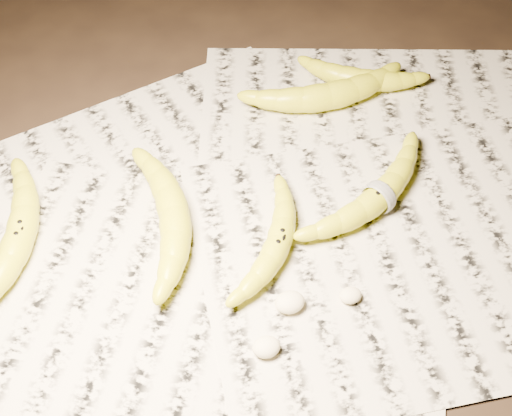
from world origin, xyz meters
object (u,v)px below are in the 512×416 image
object	(u,v)px
banana_left_b	(174,214)
banana_center	(278,241)
banana_upper_b	(360,77)
banana_left_a	(19,235)
banana_upper_a	(328,94)
banana_taped	(379,195)

from	to	relation	value
banana_left_b	banana_center	bearing A→B (deg)	-118.45
banana_center	banana_upper_b	size ratio (longest dim) A/B	1.07
banana_upper_b	banana_center	bearing A→B (deg)	-99.80
banana_left_a	banana_left_b	bearing A→B (deg)	-78.17
banana_left_a	banana_upper_a	size ratio (longest dim) A/B	1.02
banana_upper_a	banana_upper_b	size ratio (longest dim) A/B	1.29
banana_upper_a	banana_upper_b	distance (m)	0.07
banana_center	banana_taped	xyz separation A→B (m)	(0.15, 0.03, 0.00)
banana_taped	banana_left_a	bearing A→B (deg)	141.77
banana_left_a	banana_upper_a	distance (m)	0.47
banana_taped	banana_upper_a	distance (m)	0.20
banana_left_a	banana_upper_a	xyz separation A→B (m)	(0.45, 0.13, 0.00)
banana_upper_b	banana_left_a	bearing A→B (deg)	-133.27
banana_left_b	banana_upper_b	bearing A→B (deg)	-55.66
banana_left_b	banana_center	size ratio (longest dim) A/B	1.18
banana_left_a	banana_center	world-z (taller)	banana_left_a
banana_left_a	banana_upper_b	size ratio (longest dim) A/B	1.32
banana_center	banana_upper_a	size ratio (longest dim) A/B	0.83
banana_left_a	banana_left_b	size ratio (longest dim) A/B	1.04
banana_center	banana_taped	distance (m)	0.15
banana_center	banana_upper_b	distance (m)	0.33
banana_left_a	banana_center	size ratio (longest dim) A/B	1.23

